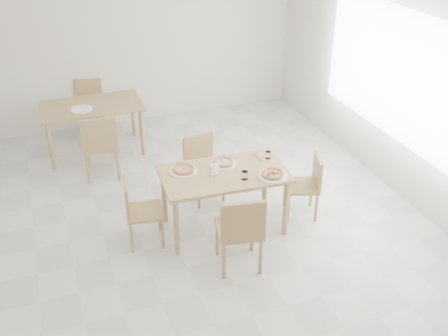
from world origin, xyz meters
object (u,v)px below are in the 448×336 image
object	(u,v)px
chair_south	(241,228)
plate_empty	(81,109)
chair_north	(202,163)
pizza_margherita	(183,169)
plate_mushroom	(223,164)
tumbler_b	(268,155)
pizza_mushroom	(223,162)
tumbler_a	(245,175)
chair_east	(308,182)
plate_pepperoni	(273,176)
chair_back_s	(100,142)
plate_margherita	(184,171)
second_table	(92,111)
napkin_holder	(215,170)
chair_back_n	(90,102)
chair_west	(137,208)
main_table	(224,179)
pizza_pepperoni	(273,174)

from	to	relation	value
chair_south	plate_empty	xyz separation A→B (m)	(-1.18, 3.09, 0.23)
chair_north	pizza_margherita	bearing A→B (deg)	-132.16
plate_mushroom	tumbler_b	size ratio (longest dim) A/B	3.45
pizza_mushroom	tumbler_a	size ratio (longest dim) A/B	3.27
chair_east	tumbler_b	distance (m)	0.59
plate_pepperoni	chair_back_s	bearing A→B (deg)	130.11
plate_margherita	chair_back_s	world-z (taller)	chair_back_s
chair_east	plate_margherita	distance (m)	1.51
plate_mushroom	plate_empty	xyz separation A→B (m)	(-1.33, 2.16, 0.00)
chair_south	pizza_mushroom	size ratio (longest dim) A/B	3.02
plate_margherita	tumbler_a	size ratio (longest dim) A/B	3.34
tumbler_a	second_table	world-z (taller)	tumbler_a
chair_north	napkin_holder	distance (m)	0.85
chair_back_n	plate_empty	bearing A→B (deg)	-93.36
chair_east	chair_west	bearing A→B (deg)	-75.54
main_table	chair_north	bearing A→B (deg)	93.94
chair_north	chair_east	distance (m)	1.34
pizza_pepperoni	tumbler_b	world-z (taller)	tumbler_b
chair_west	tumbler_b	xyz separation A→B (m)	(1.58, 0.07, 0.33)
pizza_margherita	chair_back_s	xyz separation A→B (m)	(-0.72, 1.48, -0.24)
tumbler_a	chair_back_s	size ratio (longest dim) A/B	0.10
second_table	chair_back_n	distance (m)	0.81
napkin_holder	chair_back_s	world-z (taller)	chair_back_s
plate_margherita	pizza_pepperoni	distance (m)	0.99
main_table	chair_west	world-z (taller)	chair_west
pizza_pepperoni	napkin_holder	xyz separation A→B (m)	(-0.59, 0.25, 0.03)
plate_margherita	plate_empty	xyz separation A→B (m)	(-0.86, 2.16, 0.00)
tumbler_b	plate_empty	distance (m)	2.88
chair_west	plate_mushroom	size ratio (longest dim) A/B	2.72
second_table	pizza_margherita	bearing A→B (deg)	-72.60
second_table	tumbler_a	bearing A→B (deg)	-63.99
pizza_pepperoni	tumbler_a	size ratio (longest dim) A/B	2.85
plate_pepperoni	chair_back_n	bearing A→B (deg)	113.70
main_table	pizza_margherita	distance (m)	0.47
chair_east	plate_pepperoni	xyz separation A→B (m)	(-0.57, -0.19, 0.30)
napkin_holder	chair_back_n	xyz separation A→B (m)	(-0.96, 3.26, -0.33)
main_table	chair_east	size ratio (longest dim) A/B	1.84
pizza_margherita	chair_north	bearing A→B (deg)	55.74
plate_mushroom	plate_empty	bearing A→B (deg)	121.57
pizza_margherita	chair_south	bearing A→B (deg)	-70.94
pizza_margherita	chair_back_n	distance (m)	3.16
tumbler_b	napkin_holder	world-z (taller)	napkin_holder
second_table	chair_back_n	world-z (taller)	chair_back_n
chair_north	tumbler_a	distance (m)	1.04
chair_west	plate_mushroom	distance (m)	1.09
pizza_mushroom	pizza_pepperoni	distance (m)	0.60
second_table	main_table	bearing A→B (deg)	-65.15
napkin_holder	tumbler_a	bearing A→B (deg)	-51.85
main_table	plate_margherita	size ratio (longest dim) A/B	4.68
pizza_margherita	pizza_mushroom	size ratio (longest dim) A/B	0.92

